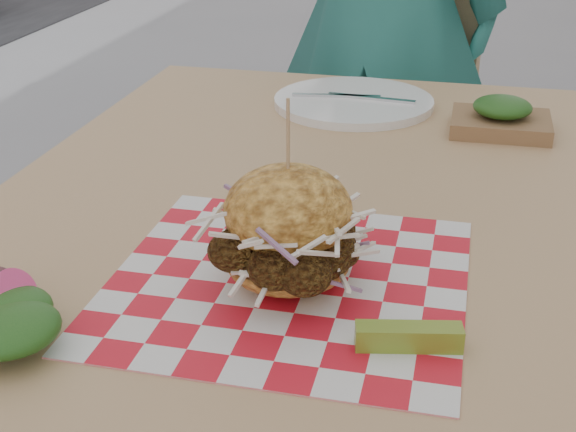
% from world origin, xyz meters
% --- Properties ---
extents(diner, '(0.64, 0.47, 1.62)m').
position_xyz_m(diner, '(0.10, 1.41, 0.81)').
color(diner, '#2A7A6F').
rests_on(diner, ground).
extents(patio_table, '(0.80, 1.20, 0.75)m').
position_xyz_m(patio_table, '(0.13, 0.34, 0.67)').
color(patio_table, tan).
rests_on(patio_table, ground).
extents(patio_chair, '(0.50, 0.51, 0.95)m').
position_xyz_m(patio_chair, '(0.16, 1.42, 0.55)').
color(patio_chair, tan).
rests_on(patio_chair, ground).
extents(paper_liner, '(0.36, 0.36, 0.00)m').
position_xyz_m(paper_liner, '(0.16, 0.16, 0.75)').
color(paper_liner, red).
rests_on(paper_liner, patio_table).
extents(sandwich, '(0.17, 0.17, 0.19)m').
position_xyz_m(sandwich, '(0.16, 0.16, 0.81)').
color(sandwich, '#EEAA43').
rests_on(sandwich, paper_liner).
extents(pickle_spear, '(0.10, 0.04, 0.02)m').
position_xyz_m(pickle_spear, '(0.29, 0.06, 0.76)').
color(pickle_spear, olive).
rests_on(pickle_spear, paper_liner).
extents(place_setting, '(0.27, 0.27, 0.02)m').
position_xyz_m(place_setting, '(0.13, 0.76, 0.76)').
color(place_setting, white).
rests_on(place_setting, patio_table).
extents(kraft_tray, '(0.15, 0.12, 0.06)m').
position_xyz_m(kraft_tray, '(0.38, 0.68, 0.77)').
color(kraft_tray, brown).
rests_on(kraft_tray, patio_table).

